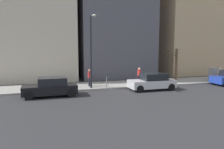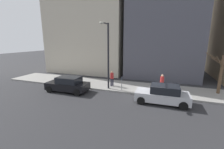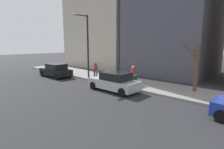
{
  "view_description": "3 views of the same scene",
  "coord_description": "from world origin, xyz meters",
  "px_view_note": "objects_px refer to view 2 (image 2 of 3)",
  "views": [
    {
      "loc": [
        -19.08,
        8.47,
        3.92
      ],
      "look_at": [
        0.09,
        2.69,
        1.39
      ],
      "focal_mm": 35.0,
      "sensor_mm": 36.0,
      "label": 1
    },
    {
      "loc": [
        -13.4,
        -0.73,
        5.01
      ],
      "look_at": [
        0.32,
        4.1,
        1.71
      ],
      "focal_mm": 24.0,
      "sensor_mm": 36.0,
      "label": 2
    },
    {
      "loc": [
        -11.28,
        -10.04,
        3.72
      ],
      "look_at": [
        -0.45,
        0.14,
        1.13
      ],
      "focal_mm": 28.0,
      "sensor_mm": 36.0,
      "label": 3
    }
  ],
  "objects_px": {
    "parked_car_silver": "(163,94)",
    "pedestrian_midblock": "(162,82)",
    "pedestrian_far_corner": "(112,78)",
    "streetlamp": "(107,51)",
    "office_block_center": "(166,4)",
    "parked_car_black": "(68,84)",
    "bare_tree": "(220,73)",
    "trash_bin": "(168,89)",
    "parking_meter": "(122,82)"
  },
  "relations": [
    {
      "from": "streetlamp",
      "to": "pedestrian_midblock",
      "type": "height_order",
      "value": "streetlamp"
    },
    {
      "from": "parked_car_silver",
      "to": "pedestrian_midblock",
      "type": "relative_size",
      "value": 2.54
    },
    {
      "from": "bare_tree",
      "to": "pedestrian_far_corner",
      "type": "relative_size",
      "value": 2.3
    },
    {
      "from": "parked_car_black",
      "to": "office_block_center",
      "type": "distance_m",
      "value": 17.06
    },
    {
      "from": "parking_meter",
      "to": "streetlamp",
      "type": "relative_size",
      "value": 0.21
    },
    {
      "from": "trash_bin",
      "to": "pedestrian_far_corner",
      "type": "distance_m",
      "value": 5.8
    },
    {
      "from": "bare_tree",
      "to": "streetlamp",
      "type": "bearing_deg",
      "value": 102.7
    },
    {
      "from": "parking_meter",
      "to": "pedestrian_midblock",
      "type": "distance_m",
      "value": 3.92
    },
    {
      "from": "parked_car_black",
      "to": "pedestrian_midblock",
      "type": "distance_m",
      "value": 9.32
    },
    {
      "from": "parked_car_silver",
      "to": "pedestrian_far_corner",
      "type": "height_order",
      "value": "pedestrian_far_corner"
    },
    {
      "from": "parked_car_silver",
      "to": "parking_meter",
      "type": "height_order",
      "value": "parked_car_silver"
    },
    {
      "from": "trash_bin",
      "to": "pedestrian_midblock",
      "type": "xyz_separation_m",
      "value": [
        0.6,
        0.56,
        0.49
      ]
    },
    {
      "from": "bare_tree",
      "to": "office_block_center",
      "type": "distance_m",
      "value": 12.23
    },
    {
      "from": "bare_tree",
      "to": "trash_bin",
      "type": "height_order",
      "value": "bare_tree"
    },
    {
      "from": "parked_car_black",
      "to": "office_block_center",
      "type": "relative_size",
      "value": 0.21
    },
    {
      "from": "pedestrian_midblock",
      "to": "pedestrian_far_corner",
      "type": "distance_m",
      "value": 5.19
    },
    {
      "from": "parked_car_silver",
      "to": "bare_tree",
      "type": "bearing_deg",
      "value": -53.22
    },
    {
      "from": "parked_car_silver",
      "to": "parking_meter",
      "type": "relative_size",
      "value": 3.13
    },
    {
      "from": "parked_car_black",
      "to": "parked_car_silver",
      "type": "bearing_deg",
      "value": -91.01
    },
    {
      "from": "parking_meter",
      "to": "trash_bin",
      "type": "height_order",
      "value": "parking_meter"
    },
    {
      "from": "parking_meter",
      "to": "streetlamp",
      "type": "height_order",
      "value": "streetlamp"
    },
    {
      "from": "parked_car_silver",
      "to": "pedestrian_far_corner",
      "type": "bearing_deg",
      "value": 62.53
    },
    {
      "from": "pedestrian_midblock",
      "to": "office_block_center",
      "type": "height_order",
      "value": "office_block_center"
    },
    {
      "from": "parking_meter",
      "to": "bare_tree",
      "type": "xyz_separation_m",
      "value": [
        2.15,
        -8.81,
        1.09
      ]
    },
    {
      "from": "parked_car_black",
      "to": "trash_bin",
      "type": "xyz_separation_m",
      "value": [
        2.17,
        -9.45,
        -0.14
      ]
    },
    {
      "from": "streetlamp",
      "to": "pedestrian_midblock",
      "type": "distance_m",
      "value": 6.12
    },
    {
      "from": "bare_tree",
      "to": "pedestrian_far_corner",
      "type": "height_order",
      "value": "bare_tree"
    },
    {
      "from": "parked_car_black",
      "to": "streetlamp",
      "type": "xyz_separation_m",
      "value": [
        1.55,
        -3.66,
        3.28
      ]
    },
    {
      "from": "bare_tree",
      "to": "pedestrian_midblock",
      "type": "relative_size",
      "value": 2.3
    },
    {
      "from": "streetlamp",
      "to": "parked_car_silver",
      "type": "bearing_deg",
      "value": -105.05
    },
    {
      "from": "streetlamp",
      "to": "trash_bin",
      "type": "distance_m",
      "value": 6.76
    },
    {
      "from": "streetlamp",
      "to": "trash_bin",
      "type": "height_order",
      "value": "streetlamp"
    },
    {
      "from": "parked_car_silver",
      "to": "parked_car_black",
      "type": "xyz_separation_m",
      "value": [
        -0.11,
        9.02,
        0.0
      ]
    },
    {
      "from": "parked_car_black",
      "to": "parking_meter",
      "type": "xyz_separation_m",
      "value": [
        1.72,
        -5.11,
        0.24
      ]
    },
    {
      "from": "parked_car_silver",
      "to": "pedestrian_far_corner",
      "type": "xyz_separation_m",
      "value": [
        2.68,
        5.32,
        0.35
      ]
    },
    {
      "from": "bare_tree",
      "to": "trash_bin",
      "type": "xyz_separation_m",
      "value": [
        -1.7,
        4.47,
        -1.47
      ]
    },
    {
      "from": "parked_car_black",
      "to": "parking_meter",
      "type": "bearing_deg",
      "value": -73.1
    },
    {
      "from": "streetlamp",
      "to": "office_block_center",
      "type": "distance_m",
      "value": 12.59
    },
    {
      "from": "streetlamp",
      "to": "office_block_center",
      "type": "xyz_separation_m",
      "value": [
        9.93,
        -4.91,
        5.98
      ]
    },
    {
      "from": "parked_car_silver",
      "to": "pedestrian_midblock",
      "type": "distance_m",
      "value": 2.69
    },
    {
      "from": "parked_car_black",
      "to": "streetlamp",
      "type": "height_order",
      "value": "streetlamp"
    },
    {
      "from": "bare_tree",
      "to": "pedestrian_midblock",
      "type": "distance_m",
      "value": 5.24
    },
    {
      "from": "office_block_center",
      "to": "pedestrian_midblock",
      "type": "bearing_deg",
      "value": -177.85
    },
    {
      "from": "parked_car_silver",
      "to": "parked_car_black",
      "type": "bearing_deg",
      "value": 90.01
    },
    {
      "from": "parked_car_silver",
      "to": "office_block_center",
      "type": "xyz_separation_m",
      "value": [
        11.37,
        0.46,
        9.26
      ]
    },
    {
      "from": "bare_tree",
      "to": "pedestrian_midblock",
      "type": "height_order",
      "value": "bare_tree"
    },
    {
      "from": "parked_car_black",
      "to": "streetlamp",
      "type": "bearing_deg",
      "value": -68.68
    },
    {
      "from": "office_block_center",
      "to": "parked_car_silver",
      "type": "bearing_deg",
      "value": -177.69
    },
    {
      "from": "streetlamp",
      "to": "pedestrian_far_corner",
      "type": "xyz_separation_m",
      "value": [
        1.24,
        -0.05,
        -2.93
      ]
    },
    {
      "from": "office_block_center",
      "to": "bare_tree",
      "type": "bearing_deg",
      "value": -144.87
    }
  ]
}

